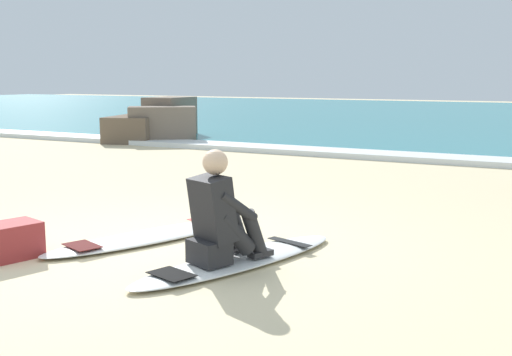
# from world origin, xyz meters

# --- Properties ---
(ground_plane) EXTENTS (80.00, 80.00, 0.00)m
(ground_plane) POSITION_xyz_m (0.00, 0.00, 0.00)
(ground_plane) COLOR beige
(sea) EXTENTS (80.00, 28.00, 0.10)m
(sea) POSITION_xyz_m (0.00, 21.32, 0.05)
(sea) COLOR teal
(sea) RESTS_ON ground
(breaking_foam) EXTENTS (80.00, 0.90, 0.11)m
(breaking_foam) POSITION_xyz_m (0.00, 7.62, 0.06)
(breaking_foam) COLOR white
(breaking_foam) RESTS_ON ground
(surfboard_main) EXTENTS (1.16, 2.38, 0.08)m
(surfboard_main) POSITION_xyz_m (0.96, -0.07, 0.04)
(surfboard_main) COLOR white
(surfboard_main) RESTS_ON ground
(surfer_seated) EXTENTS (0.56, 0.77, 0.95)m
(surfer_seated) POSITION_xyz_m (0.90, -0.29, 0.44)
(surfer_seated) COLOR #232326
(surfer_seated) RESTS_ON surfboard_main
(surfboard_spare_near) EXTENTS (1.28, 2.38, 0.08)m
(surfboard_spare_near) POSITION_xyz_m (-0.23, 0.24, 0.04)
(surfboard_spare_near) COLOR white
(surfboard_spare_near) RESTS_ON ground
(rock_outcrop_distant) EXTENTS (2.38, 2.69, 1.08)m
(rock_outcrop_distant) POSITION_xyz_m (-6.21, 8.33, 0.43)
(rock_outcrop_distant) COLOR brown
(rock_outcrop_distant) RESTS_ON ground
(beach_bag) EXTENTS (0.47, 0.56, 0.32)m
(beach_bag) POSITION_xyz_m (-0.93, -0.88, 0.16)
(beach_bag) COLOR maroon
(beach_bag) RESTS_ON ground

